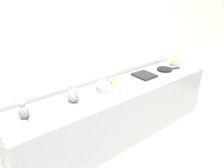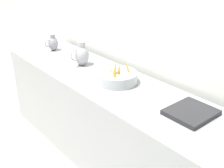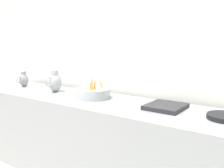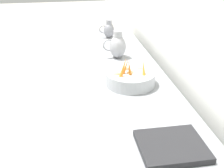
# 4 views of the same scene
# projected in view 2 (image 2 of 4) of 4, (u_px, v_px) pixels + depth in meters

# --- Properties ---
(tile_wall_left) EXTENTS (0.10, 9.44, 3.00)m
(tile_wall_left) POSITION_uv_depth(u_px,v_px,m) (222.00, 21.00, 2.20)
(tile_wall_left) COLOR silver
(tile_wall_left) RESTS_ON ground_plane
(prep_counter) EXTENTS (0.71, 3.39, 0.88)m
(prep_counter) POSITION_uv_depth(u_px,v_px,m) (128.00, 133.00, 2.72)
(prep_counter) COLOR gray
(prep_counter) RESTS_ON ground_plane
(vegetable_colander) EXTENTS (0.37, 0.37, 0.24)m
(vegetable_colander) POSITION_uv_depth(u_px,v_px,m) (117.00, 77.00, 2.66)
(vegetable_colander) COLOR #ADAFB5
(vegetable_colander) RESTS_ON prep_counter
(metal_pitcher_tall) EXTENTS (0.21, 0.15, 0.25)m
(metal_pitcher_tall) POSITION_uv_depth(u_px,v_px,m) (82.00, 55.00, 3.04)
(metal_pitcher_tall) COLOR #A3A3A8
(metal_pitcher_tall) RESTS_ON prep_counter
(metal_pitcher_short) EXTENTS (0.17, 0.12, 0.20)m
(metal_pitcher_short) POSITION_uv_depth(u_px,v_px,m) (53.00, 43.00, 3.49)
(metal_pitcher_short) COLOR gray
(metal_pitcher_short) RESTS_ON prep_counter
(counter_sink_basin) EXTENTS (0.34, 0.30, 0.04)m
(counter_sink_basin) POSITION_uv_depth(u_px,v_px,m) (191.00, 112.00, 2.16)
(counter_sink_basin) COLOR #232326
(counter_sink_basin) RESTS_ON prep_counter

